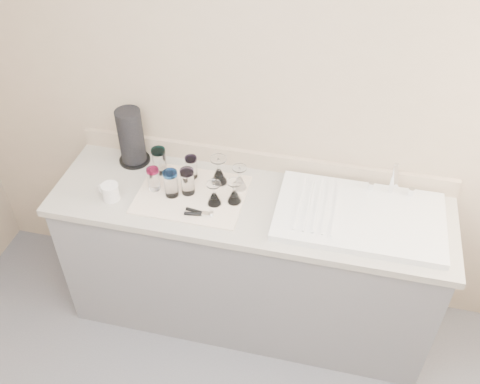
% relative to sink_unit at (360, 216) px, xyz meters
% --- Properties ---
extents(room_envelope, '(3.54, 3.50, 2.52)m').
position_rel_sink_unit_xyz_m(room_envelope, '(-0.55, -1.20, 0.64)').
color(room_envelope, '#545459').
rests_on(room_envelope, ground).
extents(counter_unit, '(2.06, 0.62, 0.90)m').
position_rel_sink_unit_xyz_m(counter_unit, '(-0.55, -0.00, -0.47)').
color(counter_unit, slate).
rests_on(counter_unit, ground).
extents(sink_unit, '(0.82, 0.50, 0.22)m').
position_rel_sink_unit_xyz_m(sink_unit, '(0.00, 0.00, 0.00)').
color(sink_unit, white).
rests_on(sink_unit, counter_unit).
extents(dish_towel, '(0.55, 0.42, 0.01)m').
position_rel_sink_unit_xyz_m(dish_towel, '(-0.86, -0.02, -0.02)').
color(dish_towel, white).
rests_on(dish_towel, counter_unit).
extents(tumbler_teal, '(0.08, 0.08, 0.15)m').
position_rel_sink_unit_xyz_m(tumbler_teal, '(-1.08, 0.11, 0.06)').
color(tumbler_teal, white).
rests_on(tumbler_teal, dish_towel).
extents(tumbler_purple, '(0.06, 0.06, 0.13)m').
position_rel_sink_unit_xyz_m(tumbler_purple, '(-0.90, 0.12, 0.05)').
color(tumbler_purple, white).
rests_on(tumbler_purple, dish_towel).
extents(tumbler_magenta, '(0.06, 0.06, 0.13)m').
position_rel_sink_unit_xyz_m(tumbler_magenta, '(-1.06, -0.02, 0.05)').
color(tumbler_magenta, white).
rests_on(tumbler_magenta, dish_towel).
extents(tumbler_blue, '(0.07, 0.07, 0.15)m').
position_rel_sink_unit_xyz_m(tumbler_blue, '(-0.95, -0.05, 0.06)').
color(tumbler_blue, white).
rests_on(tumbler_blue, dish_towel).
extents(tumbler_lavender, '(0.07, 0.07, 0.14)m').
position_rel_sink_unit_xyz_m(tumbler_lavender, '(-0.88, -0.01, 0.06)').
color(tumbler_lavender, white).
rests_on(tumbler_lavender, dish_towel).
extents(goblet_back_left, '(0.09, 0.09, 0.16)m').
position_rel_sink_unit_xyz_m(goblet_back_left, '(-0.75, 0.11, 0.04)').
color(goblet_back_left, white).
rests_on(goblet_back_left, dish_towel).
extents(goblet_back_right, '(0.07, 0.07, 0.13)m').
position_rel_sink_unit_xyz_m(goblet_back_right, '(-0.63, 0.09, 0.03)').
color(goblet_back_right, white).
rests_on(goblet_back_right, dish_towel).
extents(goblet_front_left, '(0.07, 0.07, 0.13)m').
position_rel_sink_unit_xyz_m(goblet_front_left, '(-0.72, -0.06, 0.03)').
color(goblet_front_left, white).
rests_on(goblet_front_left, dish_towel).
extents(goblet_front_right, '(0.07, 0.07, 0.13)m').
position_rel_sink_unit_xyz_m(goblet_front_right, '(-0.63, -0.03, 0.03)').
color(goblet_front_right, white).
rests_on(goblet_front_right, dish_towel).
extents(can_opener, '(0.14, 0.05, 0.02)m').
position_rel_sink_unit_xyz_m(can_opener, '(-0.78, -0.16, -0.00)').
color(can_opener, silver).
rests_on(can_opener, dish_towel).
extents(white_mug, '(0.13, 0.10, 0.09)m').
position_rel_sink_unit_xyz_m(white_mug, '(-1.25, -0.14, 0.03)').
color(white_mug, white).
rests_on(white_mug, counter_unit).
extents(paper_towel_roll, '(0.17, 0.17, 0.32)m').
position_rel_sink_unit_xyz_m(paper_towel_roll, '(-1.25, 0.19, 0.14)').
color(paper_towel_roll, black).
rests_on(paper_towel_roll, counter_unit).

